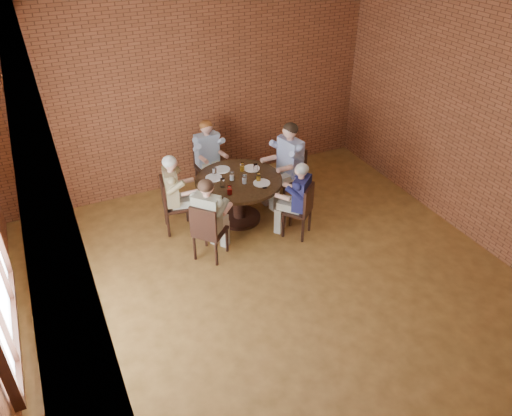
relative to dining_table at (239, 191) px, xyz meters
name	(u,v)px	position (x,y,z in m)	size (l,w,h in m)	color
floor	(285,301)	(-0.22, -2.00, -0.53)	(7.00, 7.00, 0.00)	#9B672F
ceiling	(296,36)	(-0.22, -2.00, 2.87)	(7.00, 7.00, 0.00)	silver
wall_back	(190,92)	(-0.22, 1.50, 1.17)	(7.00, 7.00, 0.00)	brown
wall_right	(500,138)	(3.03, -2.00, 1.17)	(7.00, 7.00, 0.00)	brown
ceiling_beam	(22,88)	(-2.67, -2.00, 2.74)	(0.22, 6.90, 0.26)	black
dining_table	(239,191)	(0.00, 0.00, 0.00)	(1.36, 1.36, 0.75)	black
chair_a	(291,172)	(1.05, 0.22, 0.00)	(0.55, 0.55, 0.98)	black
diner_a	(287,164)	(0.96, 0.20, 0.18)	(0.58, 0.71, 1.42)	#3D4F9F
chair_b	(207,163)	(-0.11, 1.15, -0.03)	(0.45, 0.45, 0.92)	black
diner_b	(209,157)	(-0.10, 1.07, 0.12)	(0.51, 0.63, 1.31)	#9CAFC7
chair_c	(171,203)	(-1.06, 0.18, -0.03)	(0.47, 0.47, 0.91)	black
diner_c	(176,194)	(-0.98, 0.17, 0.11)	(0.50, 0.62, 1.29)	olive
chair_d	(207,230)	(-0.81, -0.74, -0.03)	(0.58, 0.58, 0.92)	black
diner_d	(209,219)	(-0.75, -0.69, 0.12)	(0.51, 0.62, 1.30)	#BFA796
chair_e	(302,209)	(0.69, -0.80, -0.04)	(0.53, 0.53, 0.88)	black
diner_e	(298,200)	(0.64, -0.74, 0.09)	(0.47, 0.58, 1.23)	#1A1A48
plate_a	(252,168)	(0.33, 0.23, 0.23)	(0.26, 0.26, 0.01)	white
plate_b	(222,169)	(-0.12, 0.39, 0.23)	(0.26, 0.26, 0.01)	white
plate_c	(214,178)	(-0.34, 0.20, 0.23)	(0.26, 0.26, 0.01)	white
plate_d	(262,183)	(0.27, -0.27, 0.23)	(0.26, 0.26, 0.01)	white
glass_a	(256,168)	(0.33, 0.09, 0.29)	(0.07, 0.07, 0.14)	white
glass_b	(242,167)	(0.16, 0.22, 0.29)	(0.07, 0.07, 0.14)	white
glass_c	(215,172)	(-0.30, 0.25, 0.29)	(0.07, 0.07, 0.14)	white
glass_d	(232,176)	(-0.10, 0.02, 0.29)	(0.07, 0.07, 0.14)	white
glass_e	(222,183)	(-0.31, -0.11, 0.29)	(0.07, 0.07, 0.14)	white
glass_f	(230,190)	(-0.30, -0.35, 0.29)	(0.07, 0.07, 0.14)	white
glass_g	(244,179)	(0.03, -0.15, 0.29)	(0.07, 0.07, 0.14)	white
glass_h	(258,177)	(0.25, -0.19, 0.29)	(0.07, 0.07, 0.14)	white
smartphone	(264,186)	(0.26, -0.36, 0.23)	(0.07, 0.13, 0.01)	black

